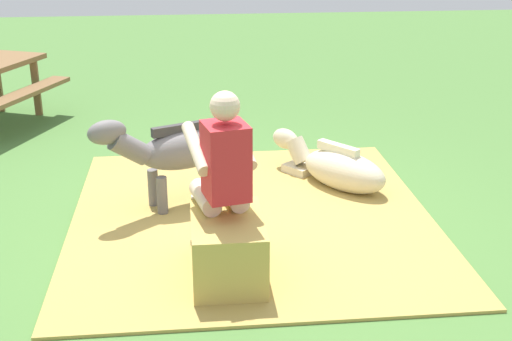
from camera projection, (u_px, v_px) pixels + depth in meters
name	position (u px, v px, depth m)	size (l,w,h in m)	color
ground_plane	(235.00, 227.00, 5.61)	(24.00, 24.00, 0.00)	#4C7A38
hay_patch	(252.00, 217.00, 5.76)	(3.22, 3.00, 0.02)	tan
hay_bale	(228.00, 249.00, 4.74)	(0.74, 0.50, 0.47)	tan
person_seated	(222.00, 173.00, 4.70)	(0.71, 0.51, 1.35)	beige
pony_standing	(176.00, 151.00, 5.80)	(0.73, 1.26, 0.88)	slate
pony_lying	(336.00, 167.00, 6.36)	(1.21, 1.06, 0.42)	beige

